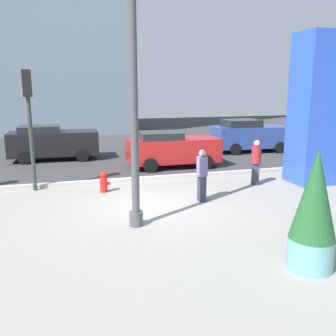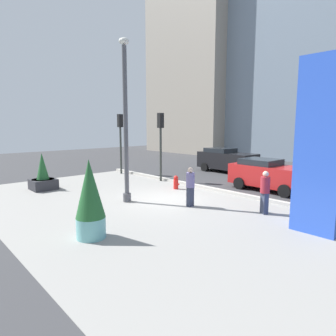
{
  "view_description": "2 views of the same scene",
  "coord_description": "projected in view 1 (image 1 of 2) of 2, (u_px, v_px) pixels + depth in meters",
  "views": [
    {
      "loc": [
        -2.54,
        -10.61,
        3.54
      ],
      "look_at": [
        0.61,
        0.34,
        1.08
      ],
      "focal_mm": 39.17,
      "sensor_mm": 36.0,
      "label": 1
    },
    {
      "loc": [
        10.1,
        -8.96,
        3.45
      ],
      "look_at": [
        0.48,
        -0.26,
        1.56
      ],
      "focal_mm": 31.56,
      "sensor_mm": 36.0,
      "label": 2
    }
  ],
  "objects": [
    {
      "name": "art_pillar_blue",
      "position": [
        314.0,
        110.0,
        13.6
      ],
      "size": [
        1.39,
        1.39,
        5.56
      ],
      "primitive_type": "cube",
      "color": "blue",
      "rests_on": "ground_plane"
    },
    {
      "name": "pedestrian_by_curb",
      "position": [
        202.0,
        173.0,
        11.62
      ],
      "size": [
        0.38,
        0.38,
        1.69
      ],
      "color": "#33384C",
      "rests_on": "ground_plane"
    },
    {
      "name": "lamp_post",
      "position": [
        134.0,
        92.0,
        8.96
      ],
      "size": [
        0.44,
        0.44,
        7.09
      ],
      "color": "#4C4C51",
      "rests_on": "ground_plane"
    },
    {
      "name": "car_intersection",
      "position": [
        172.0,
        149.0,
        16.93
      ],
      "size": [
        4.18,
        2.15,
        1.64
      ],
      "color": "red",
      "rests_on": "ground_plane"
    },
    {
      "name": "fire_hydrant",
      "position": [
        104.0,
        182.0,
        12.77
      ],
      "size": [
        0.36,
        0.26,
        0.75
      ],
      "color": "red",
      "rests_on": "ground_plane"
    },
    {
      "name": "traffic_light_far_side",
      "position": [
        29.0,
        110.0,
        12.49
      ],
      "size": [
        0.28,
        0.42,
        4.18
      ],
      "color": "#333833",
      "rests_on": "ground_plane"
    },
    {
      "name": "car_curb_west",
      "position": [
        250.0,
        135.0,
        21.09
      ],
      "size": [
        4.42,
        2.23,
        1.85
      ],
      "color": "#2D4793",
      "rests_on": "ground_plane"
    },
    {
      "name": "car_curb_east",
      "position": [
        53.0,
        142.0,
        18.61
      ],
      "size": [
        4.41,
        2.14,
        1.76
      ],
      "color": "black",
      "rests_on": "ground_plane"
    },
    {
      "name": "ground_plane",
      "position": [
        129.0,
        177.0,
        15.16
      ],
      "size": [
        60.0,
        60.0,
        0.0
      ],
      "primitive_type": "plane",
      "color": "#38383A"
    },
    {
      "name": "potted_plant_near_right",
      "position": [
        314.0,
        211.0,
        7.12
      ],
      "size": [
        0.9,
        0.9,
        2.45
      ],
      "color": "#6BB2B2",
      "rests_on": "ground_plane"
    },
    {
      "name": "plaza_pavement",
      "position": [
        170.0,
        228.0,
        9.52
      ],
      "size": [
        18.0,
        10.0,
        0.02
      ],
      "primitive_type": "cube",
      "color": "gray",
      "rests_on": "ground_plane"
    },
    {
      "name": "curb_strip",
      "position": [
        133.0,
        180.0,
        14.31
      ],
      "size": [
        18.0,
        0.24,
        0.16
      ],
      "primitive_type": "cube",
      "color": "#B7B2A8",
      "rests_on": "ground_plane"
    },
    {
      "name": "pedestrian_on_sidewalk",
      "position": [
        256.0,
        160.0,
        13.64
      ],
      "size": [
        0.48,
        0.48,
        1.7
      ],
      "color": "#33384C",
      "rests_on": "ground_plane"
    }
  ]
}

